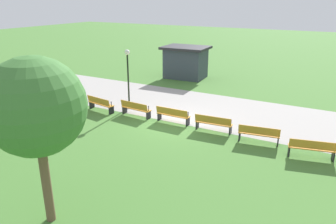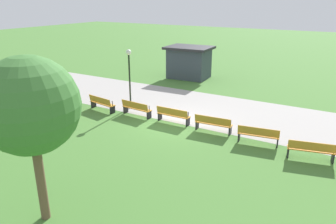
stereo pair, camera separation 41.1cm
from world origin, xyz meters
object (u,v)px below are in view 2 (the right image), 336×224
bench_5 (213,123)px  bench_6 (258,135)px  bench_0 (35,96)px  bench_1 (68,99)px  person_seated (72,97)px  tree_0 (30,106)px  bench_7 (311,150)px  bench_3 (136,108)px  bench_4 (173,115)px  kiosk (189,62)px  bench_2 (102,103)px  lamp_post (129,67)px

bench_5 → bench_6: size_ratio=0.99×
bench_0 → bench_1: 2.39m
person_seated → tree_0: tree_0 is taller
bench_7 → bench_3: bearing=162.5°
bench_6 → tree_0: tree_0 is taller
bench_0 → bench_6: (14.17, 1.08, 0.00)m
bench_1 → bench_6: bearing=15.3°
bench_3 → bench_5: same height
bench_4 → person_seated: (-6.90, -0.71, 0.16)m
bench_4 → tree_0: (0.60, -9.05, 3.17)m
kiosk → bench_6: bearing=-52.4°
bench_5 → person_seated: person_seated is taller
bench_1 → bench_3: 4.77m
bench_2 → bench_4: 4.77m
bench_4 → tree_0: bearing=-86.2°
person_seated → kiosk: bearing=88.8°
bench_2 → person_seated: person_seated is taller
tree_0 → lamp_post: (-4.16, 10.00, -1.10)m
bench_0 → bench_7: (16.52, 0.63, 0.00)m
bench_2 → bench_1: bearing=-160.4°
lamp_post → bench_2: bearing=-132.4°
bench_0 → tree_0: bearing=-19.8°
bench_3 → bench_7: size_ratio=0.99×
bench_3 → bench_6: size_ratio=0.99×
bench_4 → kiosk: kiosk is taller
bench_1 → bench_3: same height
bench_3 → bench_4: 2.39m
bench_5 → person_seated: bearing=179.5°
bench_3 → tree_0: size_ratio=0.38×
bench_2 → kiosk: kiosk is taller
bench_3 → tree_0: 9.97m
bench_3 → bench_7: same height
bench_4 → bench_5: size_ratio=0.98×
bench_4 → person_seated: person_seated is taller
bench_5 → tree_0: bearing=-105.7°
bench_2 → kiosk: 10.46m
bench_0 → bench_6: size_ratio=1.00×
bench_4 → bench_5: same height
person_seated → bench_3: bearing=21.0°
bench_5 → bench_7: size_ratio=0.99×
bench_3 → kiosk: size_ratio=0.50×
bench_6 → person_seated: bearing=173.0°
bench_0 → bench_5: same height
bench_7 → bench_1: bearing=166.9°
bench_2 → bench_6: size_ratio=1.00×
bench_3 → bench_7: (9.49, -0.72, 0.00)m
bench_0 → bench_4: bearing=26.2°
bench_0 → person_seated: (2.51, 0.73, 0.16)m
bench_4 → kiosk: size_ratio=0.49×
tree_0 → kiosk: (-4.75, 19.09, -2.29)m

